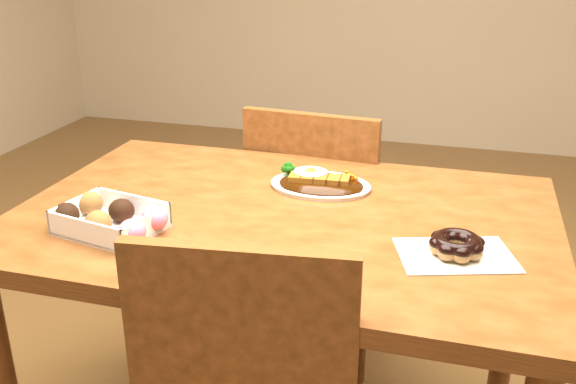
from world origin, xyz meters
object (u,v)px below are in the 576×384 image
(chair_far, at_px, (322,224))
(katsu_curry_plate, at_px, (319,182))
(table, at_px, (283,252))
(donut_box, at_px, (110,218))
(pon_de_ring, at_px, (457,246))

(chair_far, xyz_separation_m, katsu_curry_plate, (0.07, -0.36, 0.28))
(table, bearing_deg, donut_box, -149.79)
(table, relative_size, katsu_curry_plate, 4.91)
(chair_far, height_order, pon_de_ring, chair_far)
(chair_far, distance_m, katsu_curry_plate, 0.46)
(katsu_curry_plate, bearing_deg, table, -103.24)
(katsu_curry_plate, height_order, pon_de_ring, katsu_curry_plate)
(chair_far, height_order, katsu_curry_plate, chair_far)
(table, height_order, pon_de_ring, pon_de_ring)
(table, height_order, katsu_curry_plate, katsu_curry_plate)
(table, bearing_deg, katsu_curry_plate, 76.76)
(table, relative_size, donut_box, 4.91)
(chair_far, height_order, donut_box, chair_far)
(katsu_curry_plate, relative_size, pon_de_ring, 0.95)
(table, distance_m, chair_far, 0.56)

